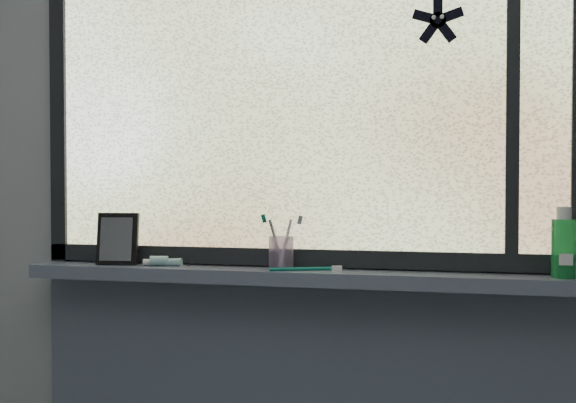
# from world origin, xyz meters

# --- Properties ---
(wall_back) EXTENTS (3.00, 0.01, 2.50)m
(wall_back) POSITION_xyz_m (0.00, 1.30, 1.25)
(wall_back) COLOR #9EA3A8
(wall_back) RESTS_ON ground
(windowsill) EXTENTS (1.62, 0.14, 0.04)m
(windowsill) POSITION_xyz_m (0.00, 1.23, 1.00)
(windowsill) COLOR slate
(windowsill) RESTS_ON wall_back
(window_pane) EXTENTS (1.50, 0.01, 1.00)m
(window_pane) POSITION_xyz_m (0.00, 1.28, 1.53)
(window_pane) COLOR silver
(window_pane) RESTS_ON wall_back
(frame_bottom) EXTENTS (1.60, 0.03, 0.05)m
(frame_bottom) POSITION_xyz_m (0.00, 1.28, 1.05)
(frame_bottom) COLOR black
(frame_bottom) RESTS_ON windowsill
(frame_left) EXTENTS (0.05, 0.03, 1.10)m
(frame_left) POSITION_xyz_m (-0.78, 1.28, 1.53)
(frame_left) COLOR black
(frame_left) RESTS_ON wall_back
(frame_mullion) EXTENTS (0.03, 0.03, 1.00)m
(frame_mullion) POSITION_xyz_m (0.60, 1.28, 1.53)
(frame_mullion) COLOR black
(frame_mullion) RESTS_ON wall_back
(starfish_sticker) EXTENTS (0.15, 0.02, 0.15)m
(starfish_sticker) POSITION_xyz_m (0.40, 1.27, 1.72)
(starfish_sticker) COLOR black
(starfish_sticker) RESTS_ON window_pane
(vanity_mirror) EXTENTS (0.13, 0.08, 0.16)m
(vanity_mirror) POSITION_xyz_m (-0.55, 1.22, 1.10)
(vanity_mirror) COLOR black
(vanity_mirror) RESTS_ON windowsill
(toothpaste_tube) EXTENTS (0.17, 0.07, 0.03)m
(toothpaste_tube) POSITION_xyz_m (-0.39, 1.22, 1.04)
(toothpaste_tube) COLOR silver
(toothpaste_tube) RESTS_ON windowsill
(toothbrush_cup) EXTENTS (0.09, 0.09, 0.09)m
(toothbrush_cup) POSITION_xyz_m (-0.04, 1.23, 1.07)
(toothbrush_cup) COLOR #B496C7
(toothbrush_cup) RESTS_ON windowsill
(toothbrush_lying) EXTENTS (0.22, 0.10, 0.01)m
(toothbrush_lying) POSITION_xyz_m (0.03, 1.21, 1.03)
(toothbrush_lying) COLOR #0B6757
(toothbrush_lying) RESTS_ON windowsill
(mouthwash_bottle) EXTENTS (0.08, 0.08, 0.15)m
(mouthwash_bottle) POSITION_xyz_m (0.72, 1.22, 1.11)
(mouthwash_bottle) COLOR green
(mouthwash_bottle) RESTS_ON windowsill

